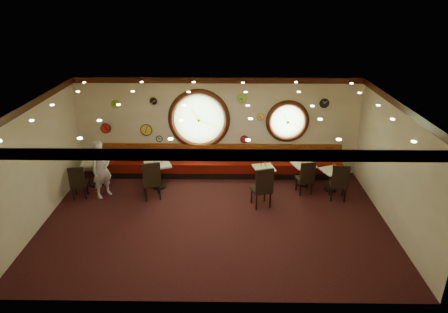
{
  "coord_description": "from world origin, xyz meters",
  "views": [
    {
      "loc": [
        0.36,
        -9.1,
        5.69
      ],
      "look_at": [
        0.22,
        0.8,
        1.5
      ],
      "focal_mm": 32.0,
      "sensor_mm": 36.0,
      "label": 1
    }
  ],
  "objects_px": {
    "chair_d": "(306,176)",
    "chair_b": "(152,178)",
    "condiment_a_salt": "(94,158)",
    "condiment_d_salt": "(302,161)",
    "condiment_e_bottle": "(333,166)",
    "waiter": "(102,169)",
    "table_e": "(332,177)",
    "table_a": "(96,170)",
    "condiment_e_pepper": "(333,169)",
    "table_c": "(264,174)",
    "condiment_b_salt": "(154,161)",
    "condiment_d_pepper": "(303,163)",
    "condiment_c_bottle": "(265,163)",
    "chair_c": "(263,185)",
    "condiment_b_bottle": "(162,161)",
    "condiment_b_pepper": "(157,162)",
    "chair_e": "(339,180)",
    "table_d": "(303,172)",
    "table_b": "(158,172)",
    "condiment_a_bottle": "(99,158)",
    "condiment_e_salt": "(332,168)",
    "condiment_c_pepper": "(266,167)",
    "chair_a": "(78,181)",
    "condiment_c_salt": "(261,165)"
  },
  "relations": [
    {
      "from": "table_e",
      "to": "condiment_a_salt",
      "type": "bearing_deg",
      "value": 177.17
    },
    {
      "from": "condiment_a_bottle",
      "to": "chair_a",
      "type": "bearing_deg",
      "value": -109.83
    },
    {
      "from": "condiment_a_salt",
      "to": "condiment_a_bottle",
      "type": "relative_size",
      "value": 0.74
    },
    {
      "from": "chair_e",
      "to": "condiment_b_bottle",
      "type": "xyz_separation_m",
      "value": [
        -5.19,
        0.82,
        0.22
      ]
    },
    {
      "from": "table_a",
      "to": "condiment_d_salt",
      "type": "xyz_separation_m",
      "value": [
        6.39,
        0.19,
        0.24
      ]
    },
    {
      "from": "table_e",
      "to": "condiment_e_salt",
      "type": "bearing_deg",
      "value": 152.28
    },
    {
      "from": "condiment_e_salt",
      "to": "table_e",
      "type": "bearing_deg",
      "value": -27.72
    },
    {
      "from": "table_b",
      "to": "condiment_b_pepper",
      "type": "xyz_separation_m",
      "value": [
        -0.02,
        0.02,
        0.34
      ]
    },
    {
      "from": "condiment_d_pepper",
      "to": "condiment_c_bottle",
      "type": "relative_size",
      "value": 0.62
    },
    {
      "from": "chair_d",
      "to": "chair_b",
      "type": "bearing_deg",
      "value": 173.39
    },
    {
      "from": "chair_b",
      "to": "table_a",
      "type": "bearing_deg",
      "value": 137.33
    },
    {
      "from": "chair_b",
      "to": "table_b",
      "type": "bearing_deg",
      "value": 69.74
    },
    {
      "from": "table_e",
      "to": "chair_c",
      "type": "bearing_deg",
      "value": -153.52
    },
    {
      "from": "table_a",
      "to": "condiment_b_pepper",
      "type": "xyz_separation_m",
      "value": [
        1.94,
        -0.12,
        0.33
      ]
    },
    {
      "from": "chair_b",
      "to": "condiment_a_bottle",
      "type": "relative_size",
      "value": 4.77
    },
    {
      "from": "condiment_a_salt",
      "to": "condiment_d_salt",
      "type": "relative_size",
      "value": 1.0
    },
    {
      "from": "table_a",
      "to": "condiment_c_pepper",
      "type": "distance_m",
      "value": 5.26
    },
    {
      "from": "condiment_a_salt",
      "to": "condiment_b_bottle",
      "type": "distance_m",
      "value": 2.13
    },
    {
      "from": "chair_c",
      "to": "condiment_b_bottle",
      "type": "relative_size",
      "value": 5.53
    },
    {
      "from": "table_e",
      "to": "condiment_b_salt",
      "type": "height_order",
      "value": "condiment_b_salt"
    },
    {
      "from": "table_b",
      "to": "condiment_e_salt",
      "type": "bearing_deg",
      "value": -1.21
    },
    {
      "from": "table_b",
      "to": "condiment_b_pepper",
      "type": "relative_size",
      "value": 10.08
    },
    {
      "from": "table_c",
      "to": "condiment_b_salt",
      "type": "height_order",
      "value": "condiment_b_salt"
    },
    {
      "from": "table_a",
      "to": "condiment_e_pepper",
      "type": "relative_size",
      "value": 8.36
    },
    {
      "from": "condiment_a_salt",
      "to": "table_e",
      "type": "bearing_deg",
      "value": -2.83
    },
    {
      "from": "table_d",
      "to": "condiment_c_salt",
      "type": "distance_m",
      "value": 1.35
    },
    {
      "from": "chair_e",
      "to": "table_d",
      "type": "bearing_deg",
      "value": 136.5
    },
    {
      "from": "condiment_b_bottle",
      "to": "condiment_e_pepper",
      "type": "bearing_deg",
      "value": -2.51
    },
    {
      "from": "condiment_b_salt",
      "to": "condiment_e_bottle",
      "type": "bearing_deg",
      "value": -1.07
    },
    {
      "from": "condiment_d_pepper",
      "to": "condiment_a_bottle",
      "type": "distance_m",
      "value": 6.27
    },
    {
      "from": "condiment_a_salt",
      "to": "table_b",
      "type": "bearing_deg",
      "value": -6.8
    },
    {
      "from": "table_c",
      "to": "condiment_a_salt",
      "type": "distance_m",
      "value": 5.25
    },
    {
      "from": "chair_b",
      "to": "condiment_c_salt",
      "type": "bearing_deg",
      "value": -1.53
    },
    {
      "from": "condiment_b_salt",
      "to": "condiment_b_bottle",
      "type": "distance_m",
      "value": 0.23
    },
    {
      "from": "table_d",
      "to": "condiment_c_salt",
      "type": "relative_size",
      "value": 7.81
    },
    {
      "from": "condiment_a_bottle",
      "to": "condiment_b_bottle",
      "type": "bearing_deg",
      "value": -3.91
    },
    {
      "from": "waiter",
      "to": "table_b",
      "type": "bearing_deg",
      "value": -29.39
    },
    {
      "from": "table_b",
      "to": "condiment_c_salt",
      "type": "relative_size",
      "value": 9.28
    },
    {
      "from": "table_a",
      "to": "condiment_e_salt",
      "type": "xyz_separation_m",
      "value": [
        7.21,
        -0.25,
        0.21
      ]
    },
    {
      "from": "condiment_b_pepper",
      "to": "table_c",
      "type": "bearing_deg",
      "value": 0.83
    },
    {
      "from": "condiment_b_pepper",
      "to": "condiment_c_bottle",
      "type": "distance_m",
      "value": 3.3
    },
    {
      "from": "table_a",
      "to": "condiment_e_bottle",
      "type": "xyz_separation_m",
      "value": [
        7.26,
        -0.19,
        0.25
      ]
    },
    {
      "from": "table_d",
      "to": "condiment_e_salt",
      "type": "relative_size",
      "value": 7.2
    },
    {
      "from": "table_c",
      "to": "waiter",
      "type": "distance_m",
      "value": 4.82
    },
    {
      "from": "chair_e",
      "to": "condiment_b_pepper",
      "type": "bearing_deg",
      "value": 178.43
    },
    {
      "from": "chair_d",
      "to": "table_b",
      "type": "bearing_deg",
      "value": 163.45
    },
    {
      "from": "condiment_e_bottle",
      "to": "waiter",
      "type": "height_order",
      "value": "waiter"
    },
    {
      "from": "table_c",
      "to": "table_e",
      "type": "height_order",
      "value": "table_e"
    },
    {
      "from": "table_b",
      "to": "condiment_e_pepper",
      "type": "xyz_separation_m",
      "value": [
        5.26,
        -0.17,
        0.22
      ]
    },
    {
      "from": "condiment_c_pepper",
      "to": "table_d",
      "type": "bearing_deg",
      "value": 10.8
    }
  ]
}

